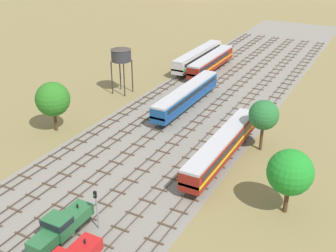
{
  "coord_description": "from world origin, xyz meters",
  "views": [
    {
      "loc": [
        29.52,
        -8.81,
        31.04
      ],
      "look_at": [
        0.0,
        46.21,
        1.5
      ],
      "focal_mm": 45.69,
      "sensor_mm": 36.0,
      "label": 1
    }
  ],
  "objects_px": {
    "passenger_coach_centre_left_midfar": "(187,95)",
    "signal_post_nearest": "(97,204)",
    "shunter_loco_centre_near": "(61,226)",
    "passenger_coach_far_left_farther": "(198,56)",
    "diesel_railcar_left_far": "(211,61)",
    "water_tower": "(121,55)",
    "passenger_coach_right_mid": "(222,146)"
  },
  "relations": [
    {
      "from": "shunter_loco_centre_near",
      "to": "signal_post_nearest",
      "type": "xyz_separation_m",
      "value": [
        2.2,
        3.52,
        1.28
      ]
    },
    {
      "from": "shunter_loco_centre_near",
      "to": "passenger_coach_far_left_farther",
      "type": "bearing_deg",
      "value": 101.66
    },
    {
      "from": "passenger_coach_centre_left_midfar",
      "to": "signal_post_nearest",
      "type": "relative_size",
      "value": 4.26
    },
    {
      "from": "signal_post_nearest",
      "to": "water_tower",
      "type": "bearing_deg",
      "value": 120.04
    },
    {
      "from": "signal_post_nearest",
      "to": "diesel_railcar_left_far",
      "type": "bearing_deg",
      "value": 100.74
    },
    {
      "from": "passenger_coach_right_mid",
      "to": "water_tower",
      "type": "xyz_separation_m",
      "value": [
        -28.12,
        16.72,
        5.31
      ]
    },
    {
      "from": "passenger_coach_centre_left_midfar",
      "to": "water_tower",
      "type": "relative_size",
      "value": 2.32
    },
    {
      "from": "passenger_coach_far_left_farther",
      "to": "water_tower",
      "type": "distance_m",
      "value": 24.49
    },
    {
      "from": "passenger_coach_far_left_farther",
      "to": "water_tower",
      "type": "relative_size",
      "value": 2.32
    },
    {
      "from": "shunter_loco_centre_near",
      "to": "passenger_coach_right_mid",
      "type": "bearing_deg",
      "value": 69.92
    },
    {
      "from": "passenger_coach_far_left_farther",
      "to": "signal_post_nearest",
      "type": "height_order",
      "value": "signal_post_nearest"
    },
    {
      "from": "shunter_loco_centre_near",
      "to": "passenger_coach_centre_left_midfar",
      "type": "height_order",
      "value": "passenger_coach_centre_left_midfar"
    },
    {
      "from": "passenger_coach_right_mid",
      "to": "passenger_coach_far_left_farther",
      "type": "height_order",
      "value": "same"
    },
    {
      "from": "shunter_loco_centre_near",
      "to": "passenger_coach_centre_left_midfar",
      "type": "xyz_separation_m",
      "value": [
        -4.39,
        39.62,
        0.6
      ]
    },
    {
      "from": "passenger_coach_right_mid",
      "to": "passenger_coach_centre_left_midfar",
      "type": "relative_size",
      "value": 1.0
    },
    {
      "from": "passenger_coach_far_left_farther",
      "to": "signal_post_nearest",
      "type": "bearing_deg",
      "value": -75.7
    },
    {
      "from": "water_tower",
      "to": "signal_post_nearest",
      "type": "bearing_deg",
      "value": -59.96
    },
    {
      "from": "passenger_coach_right_mid",
      "to": "passenger_coach_far_left_farther",
      "type": "relative_size",
      "value": 1.0
    },
    {
      "from": "shunter_loco_centre_near",
      "to": "water_tower",
      "type": "height_order",
      "value": "water_tower"
    },
    {
      "from": "water_tower",
      "to": "shunter_loco_centre_near",
      "type": "bearing_deg",
      "value": -64.62
    },
    {
      "from": "passenger_coach_far_left_farther",
      "to": "signal_post_nearest",
      "type": "relative_size",
      "value": 4.26
    },
    {
      "from": "passenger_coach_centre_left_midfar",
      "to": "passenger_coach_far_left_farther",
      "type": "distance_m",
      "value": 25.78
    },
    {
      "from": "diesel_railcar_left_far",
      "to": "water_tower",
      "type": "xyz_separation_m",
      "value": [
        -10.55,
        -20.68,
        5.33
      ]
    },
    {
      "from": "passenger_coach_right_mid",
      "to": "passenger_coach_centre_left_midfar",
      "type": "height_order",
      "value": "same"
    },
    {
      "from": "diesel_railcar_left_far",
      "to": "water_tower",
      "type": "relative_size",
      "value": 2.16
    },
    {
      "from": "shunter_loco_centre_near",
      "to": "signal_post_nearest",
      "type": "height_order",
      "value": "signal_post_nearest"
    },
    {
      "from": "shunter_loco_centre_near",
      "to": "signal_post_nearest",
      "type": "bearing_deg",
      "value": 58.05
    },
    {
      "from": "passenger_coach_far_left_farther",
      "to": "water_tower",
      "type": "bearing_deg",
      "value": -104.92
    },
    {
      "from": "shunter_loco_centre_near",
      "to": "signal_post_nearest",
      "type": "distance_m",
      "value": 4.34
    },
    {
      "from": "passenger_coach_centre_left_midfar",
      "to": "signal_post_nearest",
      "type": "distance_m",
      "value": 36.7
    },
    {
      "from": "passenger_coach_centre_left_midfar",
      "to": "diesel_railcar_left_far",
      "type": "xyz_separation_m",
      "value": [
        -4.39,
        21.81,
        -0.02
      ]
    },
    {
      "from": "diesel_railcar_left_far",
      "to": "signal_post_nearest",
      "type": "bearing_deg",
      "value": -79.26
    }
  ]
}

